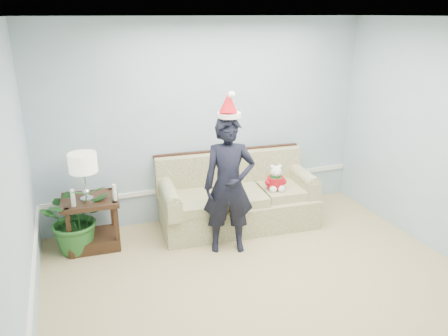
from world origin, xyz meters
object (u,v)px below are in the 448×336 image
object	(u,v)px
side_table	(93,228)
man	(229,186)
table_lamp	(83,165)
houseplant	(76,217)
sofa	(237,200)
teddy_bear	(276,181)

from	to	relation	value
side_table	man	bearing A→B (deg)	-22.44
table_lamp	man	world-z (taller)	man
houseplant	sofa	bearing A→B (deg)	0.06
side_table	teddy_bear	size ratio (longest dim) A/B	1.95
teddy_bear	table_lamp	bearing A→B (deg)	-174.39
sofa	teddy_bear	size ratio (longest dim) A/B	5.91
sofa	teddy_bear	bearing A→B (deg)	-19.83
sofa	man	bearing A→B (deg)	-115.40
man	teddy_bear	bearing A→B (deg)	41.68
table_lamp	teddy_bear	xyz separation A→B (m)	(2.39, -0.19, -0.45)
table_lamp	man	xyz separation A→B (m)	(1.57, -0.60, -0.26)
houseplant	man	world-z (taller)	man
table_lamp	man	size ratio (longest dim) A/B	0.35
houseplant	teddy_bear	size ratio (longest dim) A/B	2.46
table_lamp	teddy_bear	distance (m)	2.44
side_table	houseplant	world-z (taller)	houseplant
sofa	man	distance (m)	0.86
side_table	table_lamp	distance (m)	0.84
sofa	teddy_bear	distance (m)	0.59
man	sofa	bearing A→B (deg)	75.93
sofa	side_table	world-z (taller)	sofa
teddy_bear	houseplant	bearing A→B (deg)	-174.45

